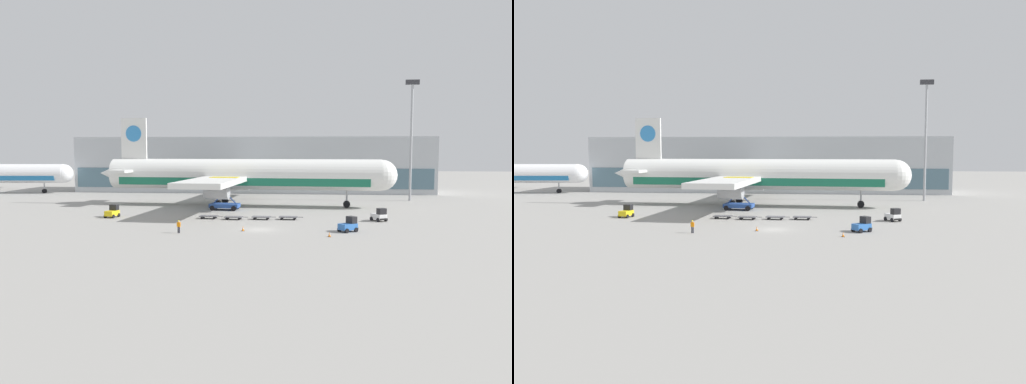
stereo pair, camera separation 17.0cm
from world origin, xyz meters
The scene contains 15 objects.
ground_plane centered at (0.00, 0.00, 0.00)m, with size 400.00×400.00×0.00m, color gray.
terminal_building centered at (-7.59, 64.71, 6.99)m, with size 90.00×18.20×14.00m.
light_mast centered at (28.15, 42.00, 14.54)m, with size 2.80×0.50×25.35m.
airplane_main centered at (-6.76, 28.79, 5.84)m, with size 58.10×48.41×17.00m.
scissor_lift_loader centered at (-8.29, 21.71, 2.21)m, with size 5.38×3.66×5.90m.
baggage_tug_foreground centered at (17.20, 9.82, 0.88)m, with size 2.52×2.82×2.00m.
baggage_tug_mid centered at (-24.47, 10.07, 0.88)m, with size 2.01×2.66×2.00m.
baggage_tug_far centered at (11.76, -0.62, 0.88)m, with size 2.79×2.66×2.00m.
baggage_dolly_lead centered at (-8.90, 10.01, 0.39)m, with size 3.75×1.69×0.48m.
baggage_dolly_second centered at (-4.91, 9.41, 0.39)m, with size 3.75×1.69×0.48m.
baggage_dolly_third centered at (-0.65, 9.87, 0.39)m, with size 3.75×1.69×0.48m.
baggage_dolly_trail centered at (3.50, 10.16, 0.39)m, with size 3.75×1.69×0.48m.
ground_crew_near centered at (-10.13, -3.83, 0.98)m, with size 0.54×0.33×1.68m.
traffic_cone_near centered at (9.07, -4.73, 0.28)m, with size 0.40×0.40×0.57m.
traffic_cone_far centered at (-2.10, -1.34, 0.30)m, with size 0.40×0.40×0.62m.
Camera 1 is at (6.08, -66.08, 10.57)m, focal length 35.00 mm.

